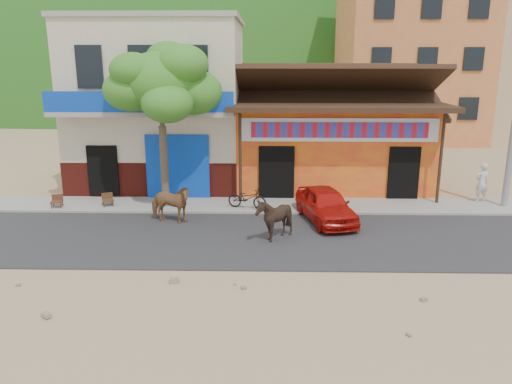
% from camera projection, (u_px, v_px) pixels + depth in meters
% --- Properties ---
extents(ground, '(120.00, 120.00, 0.00)m').
position_uv_depth(ground, '(296.00, 272.00, 13.26)').
color(ground, '#9E825B').
rests_on(ground, ground).
extents(road, '(60.00, 5.00, 0.04)m').
position_uv_depth(road, '(291.00, 239.00, 15.67)').
color(road, '#28282B').
rests_on(road, ground).
extents(sidewalk, '(60.00, 2.00, 0.12)m').
position_uv_depth(sidewalk, '(287.00, 206.00, 19.04)').
color(sidewalk, gray).
rests_on(sidewalk, ground).
extents(dance_club, '(8.00, 6.00, 3.60)m').
position_uv_depth(dance_club, '(329.00, 144.00, 22.41)').
color(dance_club, orange).
rests_on(dance_club, ground).
extents(cafe_building, '(7.00, 6.00, 7.00)m').
position_uv_depth(cafe_building, '(161.00, 105.00, 22.14)').
color(cafe_building, beige).
rests_on(cafe_building, ground).
extents(apartment_front, '(9.00, 9.00, 12.00)m').
position_uv_depth(apartment_front, '(408.00, 52.00, 34.71)').
color(apartment_front, '#CC723F').
rests_on(apartment_front, ground).
extents(apartment_rear, '(8.00, 8.00, 10.00)m').
position_uv_depth(apartment_rear, '(498.00, 65.00, 40.56)').
color(apartment_rear, tan).
rests_on(apartment_rear, ground).
extents(hillside, '(100.00, 40.00, 24.00)m').
position_uv_depth(hillside, '(273.00, 16.00, 77.80)').
color(hillside, '#194C14').
rests_on(hillside, ground).
extents(tree, '(3.00, 3.00, 6.00)m').
position_uv_depth(tree, '(162.00, 126.00, 18.16)').
color(tree, '#2D721E').
rests_on(tree, sidewalk).
extents(cow_tan, '(1.72, 1.13, 1.34)m').
position_uv_depth(cow_tan, '(170.00, 204.00, 17.02)').
color(cow_tan, '#93623A').
rests_on(cow_tan, road).
extents(cow_dark, '(1.35, 1.22, 1.39)m').
position_uv_depth(cow_dark, '(274.00, 218.00, 15.35)').
color(cow_dark, black).
rests_on(cow_dark, road).
extents(red_car, '(2.16, 3.68, 1.17)m').
position_uv_depth(red_car, '(326.00, 205.00, 17.20)').
color(red_car, '#BA130D').
rests_on(red_car, road).
extents(scooter, '(1.59, 0.98, 0.79)m').
position_uv_depth(scooter, '(247.00, 198.00, 18.42)').
color(scooter, black).
rests_on(scooter, sidewalk).
extents(pedestrian, '(0.63, 0.50, 1.52)m').
position_uv_depth(pedestrian, '(482.00, 182.00, 19.22)').
color(pedestrian, silver).
rests_on(pedestrian, sidewalk).
extents(cafe_chair_left, '(0.54, 0.54, 0.87)m').
position_uv_depth(cafe_chair_left, '(107.00, 195.00, 18.74)').
color(cafe_chair_left, '#482718').
rests_on(cafe_chair_left, sidewalk).
extents(cafe_chair_right, '(0.47, 0.47, 0.86)m').
position_uv_depth(cafe_chair_right, '(56.00, 196.00, 18.56)').
color(cafe_chair_right, '#4F2A1A').
rests_on(cafe_chair_right, sidewalk).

